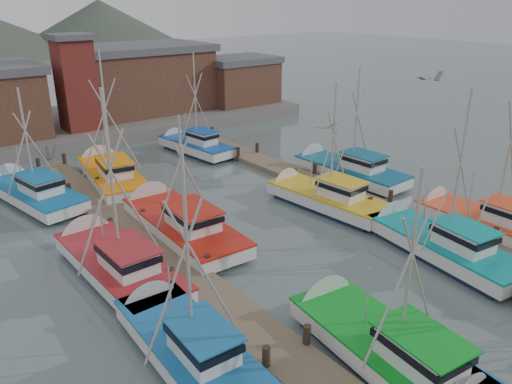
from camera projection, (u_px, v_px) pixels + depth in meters
ground at (368, 280)px, 24.23m from camera, size 260.00×260.00×0.00m
dock_left at (201, 288)px, 23.12m from camera, size 2.30×46.00×1.50m
dock_right at (392, 213)px, 31.12m from camera, size 2.30×46.00×1.50m
quay at (88, 124)px, 51.17m from camera, size 44.00×16.00×1.20m
shed_center at (138, 78)px, 53.10m from camera, size 14.84×9.54×6.90m
shed_right at (239, 80)px, 57.49m from camera, size 8.48×6.36×5.20m
lookout_tower at (76, 82)px, 45.27m from camera, size 3.60×3.60×8.50m
boat_4 at (383, 347)px, 18.56m from camera, size 4.00×9.86×8.80m
boat_5 at (436, 242)px, 26.40m from camera, size 4.03×9.53×9.80m
boat_6 at (184, 343)px, 18.77m from camera, size 3.79×8.82×9.29m
boat_7 at (483, 221)px, 28.87m from camera, size 4.27×9.06×10.72m
boat_8 at (178, 223)px, 28.73m from camera, size 3.63×10.47×8.09m
boat_9 at (321, 197)px, 32.42m from camera, size 3.59×9.18×8.90m
boat_10 at (114, 262)px, 24.47m from camera, size 4.19×9.87×10.18m
boat_11 at (345, 169)px, 37.56m from camera, size 3.77×9.59×9.14m
boat_12 at (110, 174)px, 36.60m from camera, size 4.44×10.14×10.48m
boat_13 at (193, 145)px, 43.58m from camera, size 3.63×8.48×9.24m
boat_14 at (31, 192)px, 33.19m from camera, size 4.60×9.88×8.53m
gull_near at (430, 78)px, 14.32m from camera, size 1.53×0.66×0.24m
gull_far at (326, 127)px, 25.58m from camera, size 1.55×0.63×0.24m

